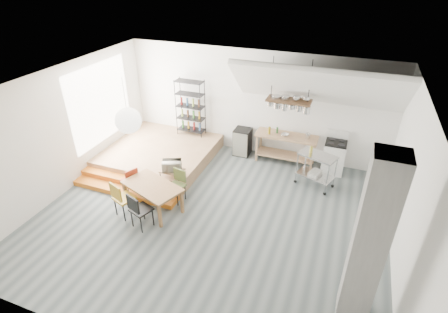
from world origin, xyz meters
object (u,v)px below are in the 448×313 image
at_px(stove, 334,156).
at_px(dining_table, 152,188).
at_px(rolling_cart, 316,166).
at_px(mini_fridge, 242,142).

xyz_separation_m(stove, dining_table, (-3.93, -3.36, 0.13)).
relative_size(rolling_cart, mini_fridge, 1.27).
height_order(stove, dining_table, stove).
distance_m(dining_table, rolling_cart, 4.30).
bearing_deg(mini_fridge, rolling_cart, -22.24).
bearing_deg(mini_fridge, dining_table, -108.95).
height_order(rolling_cart, mini_fridge, rolling_cart).
xyz_separation_m(dining_table, mini_fridge, (1.17, 3.40, -0.19)).
relative_size(dining_table, rolling_cart, 1.52).
distance_m(rolling_cart, mini_fridge, 2.57).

